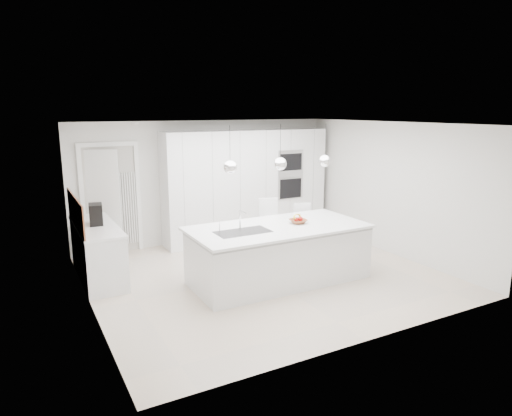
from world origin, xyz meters
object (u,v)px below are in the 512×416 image
fruit_bowl (298,221)px  espresso_machine (96,214)px  bar_stool_left (272,230)px  bar_stool_right (305,231)px  island_base (279,255)px

fruit_bowl → espresso_machine: espresso_machine is taller
espresso_machine → bar_stool_left: size_ratio=0.30×
bar_stool_left → espresso_machine: bearing=-174.4°
fruit_bowl → bar_stool_right: size_ratio=0.28×
bar_stool_left → fruit_bowl: bearing=-78.7°
island_base → espresso_machine: 3.03m
bar_stool_left → island_base: bearing=-98.8°
fruit_bowl → espresso_machine: (-2.91, 1.49, 0.14)m
espresso_machine → bar_stool_right: 3.69m
bar_stool_right → bar_stool_left: bearing=178.9°
fruit_bowl → bar_stool_left: (0.07, 0.96, -0.38)m
espresso_machine → bar_stool_right: size_ratio=0.34×
island_base → espresso_machine: bearing=148.8°
island_base → espresso_machine: espresso_machine is taller
island_base → espresso_machine: size_ratio=8.28×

